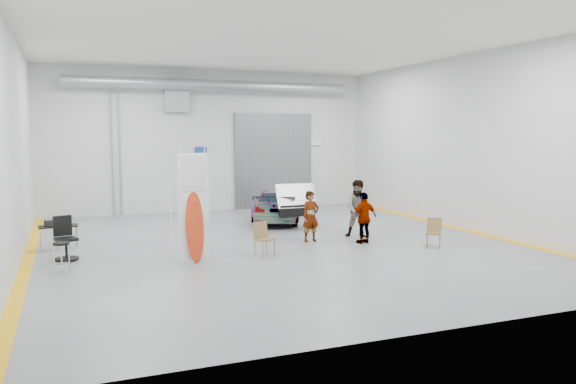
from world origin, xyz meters
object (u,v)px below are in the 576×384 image
object	(u,v)px
folding_chair_near	(264,246)
person_b	(359,209)
person_a	(311,216)
office_chair	(66,241)
shop_stool	(62,258)
folding_chair_far	(433,239)
person_c	(364,218)
work_table	(56,226)
surfboard_display	(192,216)
sedan_car	(277,205)

from	to	relation	value
folding_chair_near	person_b	bearing A→B (deg)	6.46
person_a	office_chair	distance (m)	7.01
shop_stool	folding_chair_far	bearing A→B (deg)	-3.84
person_b	office_chair	bearing A→B (deg)	-150.81
folding_chair_far	person_c	bearing A→B (deg)	176.90
person_a	shop_stool	distance (m)	7.29
person_b	work_table	xyz separation A→B (m)	(-9.00, 1.66, -0.26)
person_a	work_table	bearing A→B (deg)	160.95
surfboard_display	folding_chair_near	world-z (taller)	surfboard_display
sedan_car	shop_stool	distance (m)	9.46
shop_stool	person_c	bearing A→B (deg)	4.71
person_b	work_table	size ratio (longest dim) A/B	1.71
person_b	work_table	distance (m)	9.15
folding_chair_near	office_chair	world-z (taller)	office_chair
folding_chair_far	folding_chair_near	bearing A→B (deg)	-149.75
folding_chair_far	office_chair	world-z (taller)	office_chair
folding_chair_near	work_table	world-z (taller)	folding_chair_near
folding_chair_near	office_chair	distance (m)	5.22
person_b	folding_chair_near	size ratio (longest dim) A/B	1.99
sedan_car	surfboard_display	bearing A→B (deg)	75.56
folding_chair_far	work_table	distance (m)	10.94
surfboard_display	folding_chair_far	world-z (taller)	surfboard_display
shop_stool	work_table	world-z (taller)	work_table
surfboard_display	person_a	bearing A→B (deg)	7.05
shop_stool	folding_chair_near	bearing A→B (deg)	0.97
person_b	person_c	world-z (taller)	person_b
person_b	folding_chair_near	bearing A→B (deg)	-128.54
person_b	surfboard_display	world-z (taller)	surfboard_display
person_c	folding_chair_near	size ratio (longest dim) A/B	1.68
folding_chair_far	person_a	bearing A→B (deg)	-178.28
work_table	folding_chair_far	bearing A→B (deg)	-21.27
person_a	person_c	size ratio (longest dim) A/B	1.00
person_a	shop_stool	bearing A→B (deg)	-173.27
surfboard_display	folding_chair_near	size ratio (longest dim) A/B	3.22
sedan_car	work_table	distance (m)	8.08
person_c	surfboard_display	world-z (taller)	surfboard_display
folding_chair_near	person_a	bearing A→B (deg)	19.91
surfboard_display	work_table	distance (m)	4.68
sedan_car	work_table	world-z (taller)	sedan_car
folding_chair_near	shop_stool	size ratio (longest dim) A/B	1.21
folding_chair_near	folding_chair_far	distance (m)	4.98
shop_stool	work_table	xyz separation A→B (m)	(-0.17, 3.29, 0.28)
shop_stool	sedan_car	bearing A→B (deg)	37.03
surfboard_display	folding_chair_far	bearing A→B (deg)	-19.62
folding_chair_far	sedan_car	bearing A→B (deg)	150.22
sedan_car	person_a	xyz separation A→B (m)	(-0.44, -4.15, 0.17)
sedan_car	folding_chair_near	xyz separation A→B (m)	(-2.45, -5.61, -0.32)
person_c	folding_chair_far	xyz separation A→B (m)	(1.52, -1.37, -0.51)
folding_chair_near	folding_chair_far	size ratio (longest dim) A/B	1.07
person_c	sedan_car	bearing A→B (deg)	-88.68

